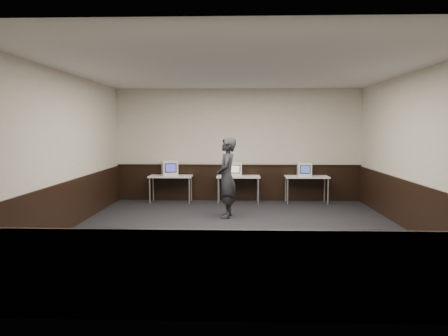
{
  "coord_description": "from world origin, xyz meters",
  "views": [
    {
      "loc": [
        0.01,
        -8.52,
        2.07
      ],
      "look_at": [
        -0.33,
        1.6,
        1.15
      ],
      "focal_mm": 35.0,
      "sensor_mm": 36.0,
      "label": 1
    }
  ],
  "objects_px": {
    "desk_right": "(307,179)",
    "person": "(227,178)",
    "desk_left": "(171,178)",
    "emac_center": "(235,169)",
    "desk_center": "(238,178)",
    "emac_right": "(304,169)",
    "emac_left": "(170,168)"
  },
  "relations": [
    {
      "from": "desk_center",
      "to": "desk_right",
      "type": "xyz_separation_m",
      "value": [
        1.9,
        0.0,
        0.0
      ]
    },
    {
      "from": "desk_center",
      "to": "person",
      "type": "height_order",
      "value": "person"
    },
    {
      "from": "desk_right",
      "to": "emac_right",
      "type": "height_order",
      "value": "emac_right"
    },
    {
      "from": "emac_center",
      "to": "desk_left",
      "type": "bearing_deg",
      "value": -177.92
    },
    {
      "from": "desk_right",
      "to": "person",
      "type": "distance_m",
      "value": 3.0
    },
    {
      "from": "desk_right",
      "to": "person",
      "type": "xyz_separation_m",
      "value": [
        -2.17,
        -2.06,
        0.25
      ]
    },
    {
      "from": "emac_center",
      "to": "person",
      "type": "relative_size",
      "value": 0.22
    },
    {
      "from": "emac_left",
      "to": "person",
      "type": "relative_size",
      "value": 0.29
    },
    {
      "from": "emac_center",
      "to": "emac_right",
      "type": "bearing_deg",
      "value": -0.5
    },
    {
      "from": "emac_center",
      "to": "emac_left",
      "type": "bearing_deg",
      "value": -178.63
    },
    {
      "from": "emac_right",
      "to": "person",
      "type": "height_order",
      "value": "person"
    },
    {
      "from": "desk_left",
      "to": "emac_center",
      "type": "xyz_separation_m",
      "value": [
        1.81,
        0.03,
        0.26
      ]
    },
    {
      "from": "desk_right",
      "to": "emac_center",
      "type": "xyz_separation_m",
      "value": [
        -1.99,
        0.03,
        0.26
      ]
    },
    {
      "from": "desk_center",
      "to": "emac_center",
      "type": "height_order",
      "value": "emac_center"
    },
    {
      "from": "emac_left",
      "to": "emac_right",
      "type": "bearing_deg",
      "value": -17.21
    },
    {
      "from": "desk_left",
      "to": "person",
      "type": "height_order",
      "value": "person"
    },
    {
      "from": "desk_center",
      "to": "emac_left",
      "type": "height_order",
      "value": "emac_left"
    },
    {
      "from": "desk_left",
      "to": "emac_center",
      "type": "distance_m",
      "value": 1.83
    },
    {
      "from": "desk_left",
      "to": "emac_center",
      "type": "bearing_deg",
      "value": 0.81
    },
    {
      "from": "desk_center",
      "to": "person",
      "type": "xyz_separation_m",
      "value": [
        -0.27,
        -2.06,
        0.25
      ]
    },
    {
      "from": "desk_center",
      "to": "emac_right",
      "type": "bearing_deg",
      "value": -1.05
    },
    {
      "from": "desk_right",
      "to": "emac_right",
      "type": "relative_size",
      "value": 2.88
    },
    {
      "from": "emac_center",
      "to": "desk_center",
      "type": "bearing_deg",
      "value": -14.93
    },
    {
      "from": "desk_center",
      "to": "desk_right",
      "type": "bearing_deg",
      "value": 0.0
    },
    {
      "from": "desk_center",
      "to": "emac_center",
      "type": "bearing_deg",
      "value": 163.8
    },
    {
      "from": "desk_left",
      "to": "emac_center",
      "type": "height_order",
      "value": "emac_center"
    },
    {
      "from": "desk_left",
      "to": "desk_center",
      "type": "distance_m",
      "value": 1.9
    },
    {
      "from": "desk_left",
      "to": "emac_left",
      "type": "xyz_separation_m",
      "value": [
        -0.03,
        0.02,
        0.28
      ]
    },
    {
      "from": "desk_right",
      "to": "person",
      "type": "height_order",
      "value": "person"
    },
    {
      "from": "desk_center",
      "to": "person",
      "type": "relative_size",
      "value": 0.64
    },
    {
      "from": "person",
      "to": "emac_right",
      "type": "bearing_deg",
      "value": 137.71
    },
    {
      "from": "emac_left",
      "to": "person",
      "type": "xyz_separation_m",
      "value": [
        1.66,
        -2.09,
        -0.03
      ]
    }
  ]
}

